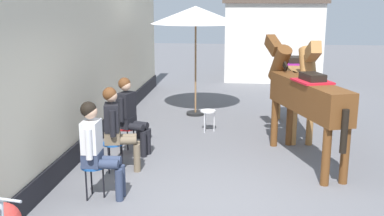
% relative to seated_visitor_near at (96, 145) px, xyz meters
% --- Properties ---
extents(ground_plane, '(40.00, 40.00, 0.00)m').
position_rel_seated_visitor_near_xyz_m(ground_plane, '(1.60, 2.99, -0.78)').
color(ground_plane, slate).
extents(pub_facade_wall, '(0.34, 14.00, 3.40)m').
position_rel_seated_visitor_near_xyz_m(pub_facade_wall, '(-0.95, 1.49, 0.76)').
color(pub_facade_wall, beige).
rests_on(pub_facade_wall, ground_plane).
extents(distant_cottage, '(3.40, 2.60, 3.50)m').
position_rel_seated_visitor_near_xyz_m(distant_cottage, '(3.00, 10.45, 1.02)').
color(distant_cottage, silver).
rests_on(distant_cottage, ground_plane).
extents(seated_visitor_near, '(0.61, 0.49, 1.39)m').
position_rel_seated_visitor_near_xyz_m(seated_visitor_near, '(0.00, 0.00, 0.00)').
color(seated_visitor_near, '#194C99').
rests_on(seated_visitor_near, ground_plane).
extents(seated_visitor_middle, '(0.61, 0.48, 1.39)m').
position_rel_seated_visitor_near_xyz_m(seated_visitor_middle, '(-0.01, 1.05, 0.00)').
color(seated_visitor_middle, '#194C99').
rests_on(seated_visitor_middle, ground_plane).
extents(seated_visitor_far, '(0.61, 0.48, 1.39)m').
position_rel_seated_visitor_near_xyz_m(seated_visitor_far, '(-0.01, 1.92, 0.00)').
color(seated_visitor_far, red).
rests_on(seated_visitor_far, ground_plane).
extents(saddled_horse_near, '(1.25, 2.87, 2.06)m').
position_rel_seated_visitor_near_xyz_m(saddled_horse_near, '(3.03, 1.88, 0.38)').
color(saddled_horse_near, brown).
rests_on(saddled_horse_near, ground_plane).
extents(saddled_horse_far, '(0.61, 3.00, 2.06)m').
position_rel_seated_visitor_near_xyz_m(saddled_horse_far, '(3.06, 3.61, 0.38)').
color(saddled_horse_far, '#9E6B38').
rests_on(saddled_horse_far, ground_plane).
extents(cafe_parasol, '(2.10, 2.10, 2.58)m').
position_rel_seated_visitor_near_xyz_m(cafe_parasol, '(0.88, 4.89, 1.59)').
color(cafe_parasol, black).
rests_on(cafe_parasol, ground_plane).
extents(spare_stool_white, '(0.32, 0.32, 0.46)m').
position_rel_seated_visitor_near_xyz_m(spare_stool_white, '(1.29, 3.47, -0.38)').
color(spare_stool_white, white).
rests_on(spare_stool_white, ground_plane).
extents(satchel_bag, '(0.29, 0.14, 0.20)m').
position_rel_seated_visitor_near_xyz_m(satchel_bag, '(0.04, 2.84, -0.68)').
color(satchel_bag, black).
rests_on(satchel_bag, ground_plane).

